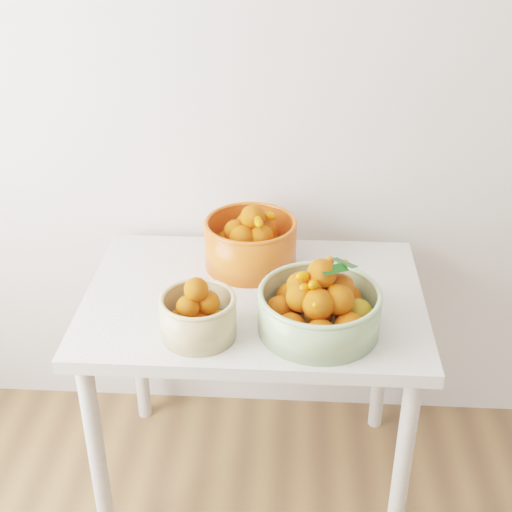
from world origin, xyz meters
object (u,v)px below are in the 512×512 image
at_px(table, 254,321).
at_px(bowl_cream, 198,315).
at_px(bowl_green, 320,307).
at_px(bowl_orange, 251,242).

relative_size(table, bowl_cream, 3.81).
distance_m(table, bowl_cream, 0.30).
relative_size(table, bowl_green, 2.25).
bearing_deg(bowl_cream, bowl_green, 8.05).
height_order(table, bowl_orange, bowl_orange).
distance_m(table, bowl_green, 0.30).
relative_size(bowl_cream, bowl_orange, 0.71).
xyz_separation_m(bowl_green, bowl_orange, (-0.21, 0.34, 0.01)).
bearing_deg(bowl_green, bowl_orange, 121.68).
distance_m(bowl_cream, bowl_green, 0.33).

